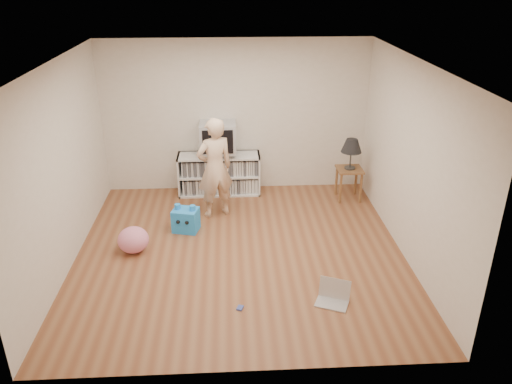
{
  "coord_description": "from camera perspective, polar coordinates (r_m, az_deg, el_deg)",
  "views": [
    {
      "loc": [
        -0.11,
        -5.99,
        3.65
      ],
      "look_at": [
        0.25,
        0.4,
        0.73
      ],
      "focal_mm": 35.0,
      "sensor_mm": 36.0,
      "label": 1
    }
  ],
  "objects": [
    {
      "name": "ceiling",
      "position": [
        6.08,
        -2.17,
        14.58
      ],
      "size": [
        4.5,
        4.5,
        0.01
      ],
      "primitive_type": "cube",
      "color": "white",
      "rests_on": "walls"
    },
    {
      "name": "media_unit",
      "position": [
        8.67,
        -4.23,
        2.11
      ],
      "size": [
        1.4,
        0.45,
        0.7
      ],
      "color": "white",
      "rests_on": "ground"
    },
    {
      "name": "walls",
      "position": [
        6.43,
        -1.98,
        3.1
      ],
      "size": [
        4.52,
        4.52,
        2.6
      ],
      "color": "beige",
      "rests_on": "ground"
    },
    {
      "name": "crt_tv",
      "position": [
        8.42,
        -4.37,
        6.28
      ],
      "size": [
        0.6,
        0.53,
        0.5
      ],
      "color": "#ACACB1",
      "rests_on": "dvd_deck"
    },
    {
      "name": "plush_pink",
      "position": [
        7.13,
        -13.85,
        -5.33
      ],
      "size": [
        0.44,
        0.44,
        0.36
      ],
      "primitive_type": "ellipsoid",
      "rotation": [
        0.0,
        0.0,
        0.04
      ],
      "color": "pink",
      "rests_on": "ground"
    },
    {
      "name": "plush_blue",
      "position": [
        7.53,
        -8.03,
        -3.14
      ],
      "size": [
        0.43,
        0.38,
        0.42
      ],
      "rotation": [
        0.0,
        0.0,
        -0.25
      ],
      "color": "#1D8DFF",
      "rests_on": "ground"
    },
    {
      "name": "side_table",
      "position": [
        8.53,
        10.59,
        1.82
      ],
      "size": [
        0.42,
        0.42,
        0.55
      ],
      "color": "brown",
      "rests_on": "ground"
    },
    {
      "name": "laptop",
      "position": [
        6.11,
        8.82,
        -11.66
      ],
      "size": [
        0.46,
        0.42,
        0.26
      ],
      "rotation": [
        0.0,
        0.0,
        -0.41
      ],
      "color": "silver",
      "rests_on": "ground"
    },
    {
      "name": "dvd_deck",
      "position": [
        8.52,
        -4.31,
        4.46
      ],
      "size": [
        0.45,
        0.35,
        0.07
      ],
      "primitive_type": "cube",
      "color": "gray",
      "rests_on": "media_unit"
    },
    {
      "name": "person",
      "position": [
        7.7,
        -4.74,
        2.73
      ],
      "size": [
        0.69,
        0.58,
        1.6
      ],
      "primitive_type": "imported",
      "rotation": [
        0.0,
        0.0,
        3.55
      ],
      "color": "beige",
      "rests_on": "ground"
    },
    {
      "name": "ground",
      "position": [
        7.01,
        -1.83,
        -6.84
      ],
      "size": [
        4.5,
        4.5,
        0.0
      ],
      "primitive_type": "plane",
      "color": "brown",
      "rests_on": "ground"
    },
    {
      "name": "playing_cards",
      "position": [
        5.96,
        -1.84,
        -13.1
      ],
      "size": [
        0.09,
        0.11,
        0.02
      ],
      "primitive_type": "cube",
      "rotation": [
        0.0,
        0.0,
        -0.36
      ],
      "color": "#3F4FA8",
      "rests_on": "ground"
    },
    {
      "name": "table_lamp",
      "position": [
        8.34,
        10.87,
        5.15
      ],
      "size": [
        0.34,
        0.34,
        0.52
      ],
      "color": "#333333",
      "rests_on": "side_table"
    }
  ]
}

